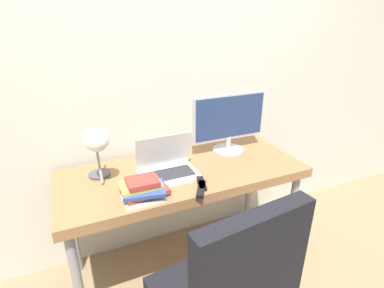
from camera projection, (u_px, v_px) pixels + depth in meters
name	position (u px, v px, depth m)	size (l,w,h in m)	color
wall_back	(160.00, 74.00, 1.98)	(8.00, 0.05, 2.60)	beige
desk	(183.00, 180.00, 1.90)	(1.52, 0.63, 0.77)	#996B42
laptop	(167.00, 167.00, 1.80)	(0.35, 0.24, 0.24)	silver
monitor	(229.00, 121.00, 2.05)	(0.54, 0.22, 0.41)	#B7B7BC
desk_lamp	(97.00, 144.00, 1.61)	(0.13, 0.25, 0.35)	#4C4C51
book_stack	(143.00, 189.00, 1.57)	(0.26, 0.20, 0.11)	silver
tv_remote	(201.00, 189.00, 1.64)	(0.12, 0.16, 0.02)	black
media_remote	(201.00, 183.00, 1.70)	(0.08, 0.14, 0.02)	black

